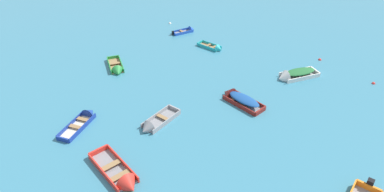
{
  "coord_description": "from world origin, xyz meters",
  "views": [
    {
      "loc": [
        1.87,
        -2.0,
        16.24
      ],
      "look_at": [
        0.0,
        22.11,
        0.15
      ],
      "focal_mm": 31.5,
      "sensor_mm": 36.0,
      "label": 1
    }
  ],
  "objects_px": {
    "rowboat_red_cluster_outer": "(123,179)",
    "rowboat_grey_far_left": "(153,125)",
    "rowboat_maroon_far_right": "(238,98)",
    "rowboat_deep_blue_center": "(85,118)",
    "rowboat_blue_near_camera": "(188,30)",
    "rowboat_white_far_back": "(293,75)",
    "rowboat_green_back_row_left": "(117,69)",
    "mooring_buoy_between_boats_left": "(170,24)",
    "mooring_buoy_midfield": "(320,60)",
    "mooring_buoy_between_boats_right": "(373,84)",
    "rowboat_turquoise_distant_center": "(215,48)"
  },
  "relations": [
    {
      "from": "rowboat_red_cluster_outer",
      "to": "rowboat_grey_far_left",
      "type": "distance_m",
      "value": 5.58
    },
    {
      "from": "rowboat_maroon_far_right",
      "to": "rowboat_deep_blue_center",
      "type": "bearing_deg",
      "value": -163.32
    },
    {
      "from": "rowboat_blue_near_camera",
      "to": "rowboat_white_far_back",
      "type": "bearing_deg",
      "value": -43.34
    },
    {
      "from": "rowboat_deep_blue_center",
      "to": "rowboat_white_far_back",
      "type": "xyz_separation_m",
      "value": [
        17.41,
        7.87,
        0.16
      ]
    },
    {
      "from": "rowboat_green_back_row_left",
      "to": "mooring_buoy_between_boats_left",
      "type": "bearing_deg",
      "value": 74.38
    },
    {
      "from": "rowboat_blue_near_camera",
      "to": "rowboat_deep_blue_center",
      "type": "distance_m",
      "value": 19.31
    },
    {
      "from": "rowboat_grey_far_left",
      "to": "mooring_buoy_midfield",
      "type": "height_order",
      "value": "rowboat_grey_far_left"
    },
    {
      "from": "rowboat_blue_near_camera",
      "to": "mooring_buoy_midfield",
      "type": "xyz_separation_m",
      "value": [
        14.38,
        -6.37,
        -0.15
      ]
    },
    {
      "from": "rowboat_maroon_far_right",
      "to": "mooring_buoy_between_boats_right",
      "type": "relative_size",
      "value": 11.76
    },
    {
      "from": "rowboat_red_cluster_outer",
      "to": "mooring_buoy_between_boats_right",
      "type": "bearing_deg",
      "value": 33.64
    },
    {
      "from": "rowboat_turquoise_distant_center",
      "to": "mooring_buoy_between_boats_right",
      "type": "bearing_deg",
      "value": -22.49
    },
    {
      "from": "rowboat_red_cluster_outer",
      "to": "rowboat_grey_far_left",
      "type": "bearing_deg",
      "value": 80.56
    },
    {
      "from": "rowboat_turquoise_distant_center",
      "to": "rowboat_maroon_far_right",
      "type": "bearing_deg",
      "value": -77.84
    },
    {
      "from": "rowboat_deep_blue_center",
      "to": "mooring_buoy_midfield",
      "type": "height_order",
      "value": "rowboat_deep_blue_center"
    },
    {
      "from": "mooring_buoy_midfield",
      "to": "mooring_buoy_between_boats_left",
      "type": "relative_size",
      "value": 0.96
    },
    {
      "from": "rowboat_turquoise_distant_center",
      "to": "rowboat_deep_blue_center",
      "type": "relative_size",
      "value": 0.76
    },
    {
      "from": "rowboat_turquoise_distant_center",
      "to": "rowboat_green_back_row_left",
      "type": "relative_size",
      "value": 0.79
    },
    {
      "from": "rowboat_red_cluster_outer",
      "to": "rowboat_grey_far_left",
      "type": "height_order",
      "value": "rowboat_red_cluster_outer"
    },
    {
      "from": "rowboat_blue_near_camera",
      "to": "rowboat_grey_far_left",
      "type": "xyz_separation_m",
      "value": [
        -1.01,
        -18.69,
        0.03
      ]
    },
    {
      "from": "mooring_buoy_midfield",
      "to": "mooring_buoy_between_boats_left",
      "type": "xyz_separation_m",
      "value": [
        -16.86,
        8.79,
        0.0
      ]
    },
    {
      "from": "rowboat_turquoise_distant_center",
      "to": "mooring_buoy_between_boats_right",
      "type": "distance_m",
      "value": 15.97
    },
    {
      "from": "rowboat_deep_blue_center",
      "to": "rowboat_green_back_row_left",
      "type": "bearing_deg",
      "value": 86.84
    },
    {
      "from": "rowboat_green_back_row_left",
      "to": "mooring_buoy_midfield",
      "type": "relative_size",
      "value": 11.55
    },
    {
      "from": "mooring_buoy_between_boats_left",
      "to": "rowboat_white_far_back",
      "type": "bearing_deg",
      "value": -43.52
    },
    {
      "from": "rowboat_deep_blue_center",
      "to": "rowboat_maroon_far_right",
      "type": "relative_size",
      "value": 1.04
    },
    {
      "from": "rowboat_deep_blue_center",
      "to": "rowboat_blue_near_camera",
      "type": "bearing_deg",
      "value": 70.41
    },
    {
      "from": "rowboat_turquoise_distant_center",
      "to": "rowboat_white_far_back",
      "type": "bearing_deg",
      "value": -36.89
    },
    {
      "from": "rowboat_turquoise_distant_center",
      "to": "mooring_buoy_midfield",
      "type": "height_order",
      "value": "rowboat_turquoise_distant_center"
    },
    {
      "from": "rowboat_green_back_row_left",
      "to": "rowboat_grey_far_left",
      "type": "relative_size",
      "value": 1.02
    },
    {
      "from": "rowboat_grey_far_left",
      "to": "mooring_buoy_between_boats_left",
      "type": "height_order",
      "value": "rowboat_grey_far_left"
    },
    {
      "from": "rowboat_grey_far_left",
      "to": "rowboat_red_cluster_outer",
      "type": "bearing_deg",
      "value": -99.44
    },
    {
      "from": "rowboat_green_back_row_left",
      "to": "rowboat_grey_far_left",
      "type": "height_order",
      "value": "rowboat_grey_far_left"
    },
    {
      "from": "rowboat_red_cluster_outer",
      "to": "rowboat_maroon_far_right",
      "type": "xyz_separation_m",
      "value": [
        7.5,
        9.61,
        0.1
      ]
    },
    {
      "from": "rowboat_deep_blue_center",
      "to": "rowboat_white_far_back",
      "type": "distance_m",
      "value": 19.11
    },
    {
      "from": "rowboat_turquoise_distant_center",
      "to": "rowboat_white_far_back",
      "type": "xyz_separation_m",
      "value": [
        7.5,
        -5.63,
        0.17
      ]
    },
    {
      "from": "mooring_buoy_midfield",
      "to": "mooring_buoy_between_boats_left",
      "type": "bearing_deg",
      "value": 152.46
    },
    {
      "from": "rowboat_deep_blue_center",
      "to": "mooring_buoy_between_boats_right",
      "type": "height_order",
      "value": "rowboat_deep_blue_center"
    },
    {
      "from": "rowboat_grey_far_left",
      "to": "mooring_buoy_between_boats_left",
      "type": "relative_size",
      "value": 10.92
    },
    {
      "from": "rowboat_green_back_row_left",
      "to": "mooring_buoy_between_boats_right",
      "type": "height_order",
      "value": "rowboat_green_back_row_left"
    },
    {
      "from": "rowboat_green_back_row_left",
      "to": "rowboat_grey_far_left",
      "type": "distance_m",
      "value": 9.8
    },
    {
      "from": "rowboat_green_back_row_left",
      "to": "mooring_buoy_midfield",
      "type": "xyz_separation_m",
      "value": [
        20.42,
        3.91,
        -0.18
      ]
    },
    {
      "from": "rowboat_maroon_far_right",
      "to": "mooring_buoy_between_boats_left",
      "type": "xyz_separation_m",
      "value": [
        -8.06,
        17.01,
        -0.3
      ]
    },
    {
      "from": "rowboat_red_cluster_outer",
      "to": "rowboat_white_far_back",
      "type": "distance_m",
      "value": 18.92
    },
    {
      "from": "rowboat_grey_far_left",
      "to": "mooring_buoy_midfield",
      "type": "relative_size",
      "value": 11.34
    },
    {
      "from": "rowboat_red_cluster_outer",
      "to": "mooring_buoy_between_boats_left",
      "type": "distance_m",
      "value": 26.62
    },
    {
      "from": "rowboat_white_far_back",
      "to": "mooring_buoy_midfield",
      "type": "distance_m",
      "value": 5.25
    },
    {
      "from": "rowboat_blue_near_camera",
      "to": "rowboat_deep_blue_center",
      "type": "height_order",
      "value": "rowboat_deep_blue_center"
    },
    {
      "from": "mooring_buoy_between_boats_right",
      "to": "mooring_buoy_between_boats_left",
      "type": "relative_size",
      "value": 0.94
    },
    {
      "from": "rowboat_red_cluster_outer",
      "to": "mooring_buoy_between_boats_right",
      "type": "distance_m",
      "value": 24.17
    },
    {
      "from": "mooring_buoy_between_boats_right",
      "to": "mooring_buoy_midfield",
      "type": "bearing_deg",
      "value": 130.72
    }
  ]
}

